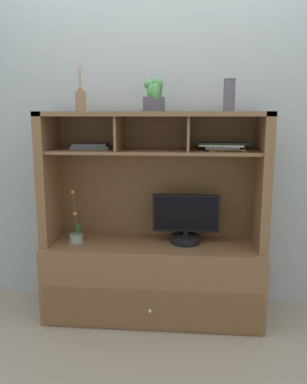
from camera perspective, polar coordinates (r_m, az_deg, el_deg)
floor_plane at (r=2.94m, az=0.00°, el=-17.22°), size 6.00×6.00×0.02m
back_wall at (r=2.86m, az=0.50°, el=11.41°), size 6.00×0.02×2.80m
media_console at (r=2.77m, az=0.01°, el=-9.26°), size 1.47×0.51×1.40m
tv_monitor at (r=2.69m, az=4.69°, el=-4.40°), size 0.45×0.20×0.34m
potted_orchid at (r=2.78m, az=-11.08°, el=-6.15°), size 0.11×0.11×0.36m
magazine_stack_left at (r=2.64m, az=9.91°, el=6.55°), size 0.34×0.27×0.05m
magazine_stack_centre at (r=2.72m, az=-9.01°, el=6.56°), size 0.27×0.22×0.04m
diffuser_bottle at (r=2.69m, az=-10.47°, el=12.81°), size 0.07×0.07×0.29m
potted_succulent at (r=2.61m, az=0.05°, el=13.59°), size 0.16×0.16×0.21m
ceramic_vase at (r=2.62m, az=10.87°, el=13.58°), size 0.08×0.08×0.20m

